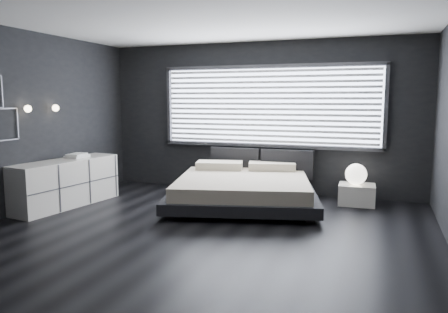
% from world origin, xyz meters
% --- Properties ---
extents(room, '(6.04, 6.00, 2.80)m').
position_xyz_m(room, '(0.00, 0.00, 1.40)').
color(room, black).
rests_on(room, ground).
extents(window, '(4.14, 0.09, 1.52)m').
position_xyz_m(window, '(0.20, 2.70, 1.61)').
color(window, white).
rests_on(window, ground).
extents(headboard, '(1.96, 0.16, 0.52)m').
position_xyz_m(headboard, '(0.08, 2.64, 0.57)').
color(headboard, black).
rests_on(headboard, ground).
extents(sconce_near, '(0.18, 0.11, 0.11)m').
position_xyz_m(sconce_near, '(-2.88, 0.05, 1.60)').
color(sconce_near, silver).
rests_on(sconce_near, ground).
extents(sconce_far, '(0.18, 0.11, 0.11)m').
position_xyz_m(sconce_far, '(-2.88, 0.65, 1.60)').
color(sconce_far, silver).
rests_on(sconce_far, ground).
extents(wall_art_lower, '(0.01, 0.48, 0.48)m').
position_xyz_m(wall_art_lower, '(-2.98, -0.30, 1.38)').
color(wall_art_lower, '#47474C').
rests_on(wall_art_lower, ground).
extents(bed, '(2.83, 2.75, 0.61)m').
position_xyz_m(bed, '(0.07, 1.59, 0.28)').
color(bed, black).
rests_on(bed, ground).
extents(nightstand, '(0.60, 0.51, 0.34)m').
position_xyz_m(nightstand, '(1.84, 2.26, 0.17)').
color(nightstand, white).
rests_on(nightstand, ground).
extents(orb_lamp, '(0.35, 0.35, 0.35)m').
position_xyz_m(orb_lamp, '(1.82, 2.25, 0.51)').
color(orb_lamp, white).
rests_on(orb_lamp, nightstand).
extents(dresser, '(0.79, 1.96, 0.76)m').
position_xyz_m(dresser, '(-2.65, 0.54, 0.38)').
color(dresser, white).
rests_on(dresser, ground).
extents(book_stack, '(0.28, 0.36, 0.07)m').
position_xyz_m(book_stack, '(-2.64, 0.83, 0.80)').
color(book_stack, silver).
rests_on(book_stack, dresser).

